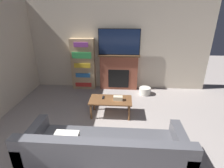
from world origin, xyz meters
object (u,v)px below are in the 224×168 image
Objects in this scene: fireplace at (119,72)px; bookshelf at (83,64)px; tv at (119,42)px; coffee_table at (111,101)px; storage_basket at (145,91)px; couch at (105,154)px.

fireplace is 0.80× the size of bookshelf.
tv is 1.35m from bookshelf.
tv is at bearing 85.15° from coffee_table.
coffee_table is at bearing -127.95° from storage_basket.
coffee_table is (-0.14, -1.62, -1.16)m from tv.
tv is (0.00, -0.02, 0.96)m from fireplace.
coffee_table is 1.95m from bookshelf.
bookshelf reaches higher than storage_basket.
bookshelf is at bearing -178.88° from fireplace.
coffee_table is 0.62× the size of bookshelf.
tv is 1.69m from storage_basket.
couch is at bearing -108.28° from storage_basket.
fireplace reaches higher than storage_basket.
couch is 1.54× the size of bookshelf.
coffee_table is (-0.03, 1.60, 0.08)m from couch.
coffee_table reaches higher than storage_basket.
coffee_table is (-0.14, -1.64, -0.20)m from fireplace.
fireplace is 1.28× the size of coffee_table.
bookshelf is (-1.03, 3.22, 0.53)m from couch.
fireplace is at bearing 88.05° from couch.
fireplace is at bearing 90.00° from tv.
bookshelf is (-1.14, -0.02, 0.24)m from fireplace.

